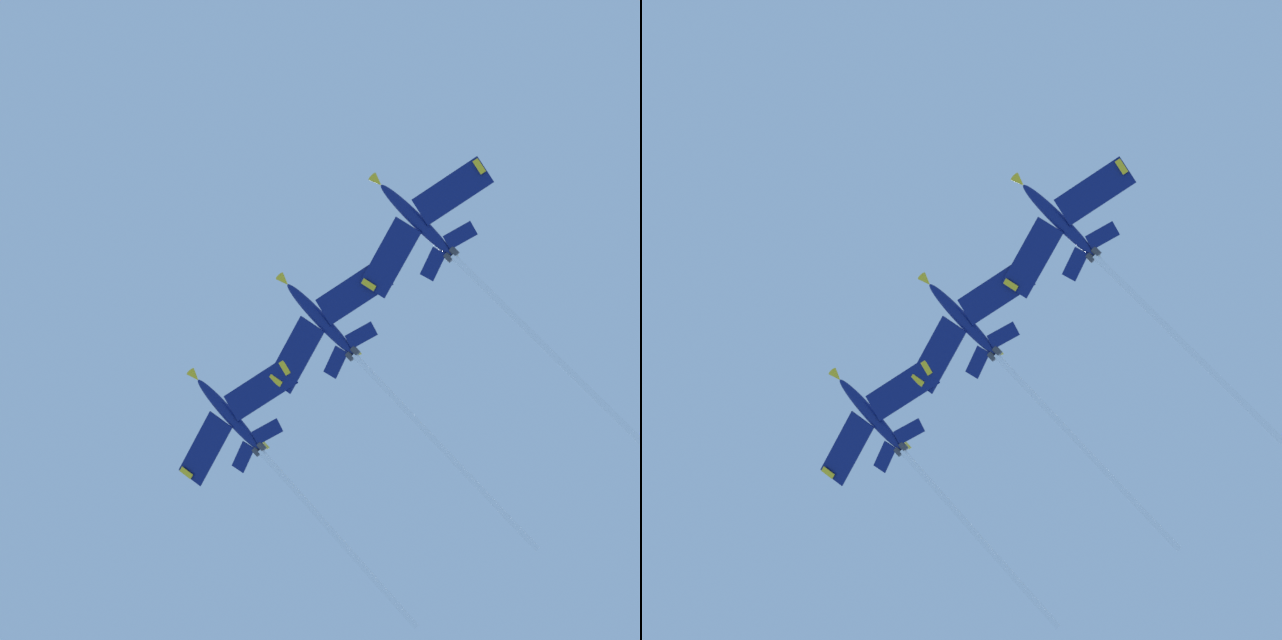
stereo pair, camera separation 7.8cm
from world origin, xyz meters
The scene contains 3 objects.
jet_inner_left centered at (16.44, -0.09, 132.29)m, with size 20.12×43.11×21.54m.
jet_centre centered at (-0.29, -1.12, 133.47)m, with size 20.11×39.66×21.43m.
jet_inner_right centered at (-17.16, -1.11, 133.74)m, with size 20.11×37.20×20.30m.
Camera 1 is at (32.72, -37.89, 1.57)m, focal length 66.61 mm.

